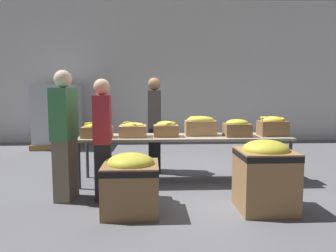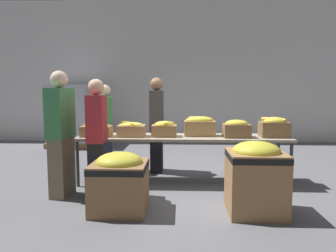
# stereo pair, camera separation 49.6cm
# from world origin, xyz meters

# --- Properties ---
(ground_plane) EXTENTS (30.00, 30.00, 0.00)m
(ground_plane) POSITION_xyz_m (0.00, 0.00, 0.00)
(ground_plane) COLOR slate
(wall_back) EXTENTS (16.00, 0.08, 4.00)m
(wall_back) POSITION_xyz_m (0.00, 4.30, 2.00)
(wall_back) COLOR silver
(wall_back) RESTS_ON ground_plane
(sorting_table) EXTENTS (3.32, 0.76, 0.74)m
(sorting_table) POSITION_xyz_m (0.00, 0.00, 0.70)
(sorting_table) COLOR #9E937F
(sorting_table) RESTS_ON ground_plane
(banana_box_0) EXTENTS (0.46, 0.31, 0.23)m
(banana_box_0) POSITION_xyz_m (-1.36, -0.09, 0.85)
(banana_box_0) COLOR olive
(banana_box_0) RESTS_ON sorting_table
(banana_box_1) EXTENTS (0.42, 0.34, 0.24)m
(banana_box_1) POSITION_xyz_m (-0.81, -0.07, 0.85)
(banana_box_1) COLOR tan
(banana_box_1) RESTS_ON sorting_table
(banana_box_2) EXTENTS (0.38, 0.30, 0.24)m
(banana_box_2) POSITION_xyz_m (-0.29, -0.05, 0.86)
(banana_box_2) COLOR olive
(banana_box_2) RESTS_ON sorting_table
(banana_box_3) EXTENTS (0.49, 0.31, 0.32)m
(banana_box_3) POSITION_xyz_m (0.27, 0.05, 0.90)
(banana_box_3) COLOR #A37A4C
(banana_box_3) RESTS_ON sorting_table
(banana_box_4) EXTENTS (0.40, 0.33, 0.27)m
(banana_box_4) POSITION_xyz_m (0.83, -0.08, 0.88)
(banana_box_4) COLOR olive
(banana_box_4) RESTS_ON sorting_table
(banana_box_5) EXTENTS (0.44, 0.32, 0.31)m
(banana_box_5) POSITION_xyz_m (1.41, -0.04, 0.90)
(banana_box_5) COLOR olive
(banana_box_5) RESTS_ON sorting_table
(volunteer_0) EXTENTS (0.23, 0.45, 1.69)m
(volunteer_0) POSITION_xyz_m (-0.47, 0.69, 0.84)
(volunteer_0) COLOR black
(volunteer_0) RESTS_ON ground_plane
(volunteer_1) EXTENTS (0.28, 0.48, 1.72)m
(volunteer_1) POSITION_xyz_m (-1.67, -0.78, 0.86)
(volunteer_1) COLOR #6B604C
(volunteer_1) RESTS_ON ground_plane
(volunteer_2) EXTENTS (0.34, 0.47, 1.57)m
(volunteer_2) POSITION_xyz_m (-1.40, 0.70, 0.78)
(volunteer_2) COLOR #2D3856
(volunteer_2) RESTS_ON ground_plane
(volunteer_3) EXTENTS (0.24, 0.44, 1.61)m
(volunteer_3) POSITION_xyz_m (-1.17, -0.78, 0.80)
(volunteer_3) COLOR black
(volunteer_3) RESTS_ON ground_plane
(donation_bin_0) EXTENTS (0.66, 0.66, 0.72)m
(donation_bin_0) POSITION_xyz_m (-0.77, -1.31, 0.38)
(donation_bin_0) COLOR olive
(donation_bin_0) RESTS_ON ground_plane
(donation_bin_1) EXTENTS (0.66, 0.66, 0.87)m
(donation_bin_1) POSITION_xyz_m (0.86, -1.31, 0.46)
(donation_bin_1) COLOR olive
(donation_bin_1) RESTS_ON ground_plane
(pallet_stack_0) EXTENTS (1.14, 1.14, 1.62)m
(pallet_stack_0) POSITION_xyz_m (-2.93, 3.42, 0.80)
(pallet_stack_0) COLOR olive
(pallet_stack_0) RESTS_ON ground_plane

